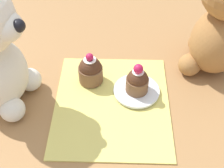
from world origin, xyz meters
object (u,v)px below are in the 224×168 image
cupcake_near_tan_bear (137,81)px  cupcake_near_cream_bear (90,70)px  teddy_bear_tan (222,20)px  saucer_plate (137,91)px

cupcake_near_tan_bear → cupcake_near_cream_bear: bearing=71.8°
teddy_bear_tan → saucer_plate: size_ratio=2.73×
cupcake_near_cream_bear → saucer_plate: 0.10m
teddy_bear_tan → cupcake_near_cream_bear: 0.27m
teddy_bear_tan → cupcake_near_cream_bear: (-0.06, 0.25, -0.09)m
teddy_bear_tan → cupcake_near_cream_bear: bearing=-54.5°
cupcake_near_cream_bear → cupcake_near_tan_bear: (-0.03, -0.09, 0.00)m
teddy_bear_tan → cupcake_near_tan_bear: teddy_bear_tan is taller
saucer_plate → cupcake_near_tan_bear: 0.03m
cupcake_near_cream_bear → cupcake_near_tan_bear: cupcake_near_tan_bear is taller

